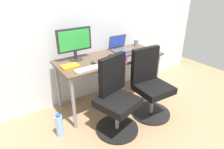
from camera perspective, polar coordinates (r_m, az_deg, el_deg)
ground_plane at (r=3.12m, az=-0.52°, el=-7.73°), size 5.28×5.28×0.00m
back_wall at (r=2.98m, az=-5.07°, el=17.52°), size 4.40×0.04×2.60m
desk at (r=2.81m, az=-0.57°, el=3.80°), size 1.53×0.64×0.74m
office_chair_left at (r=2.38m, az=1.09°, el=-7.19°), size 0.54×0.54×0.94m
office_chair_right at (r=2.70m, az=11.08°, el=-3.38°), size 0.54×0.54×0.94m
water_bottle_on_floor at (r=2.49m, az=-15.21°, el=-14.28°), size 0.09×0.09×0.31m
desktop_monitor at (r=2.65m, az=-10.98°, el=9.43°), size 0.48×0.18×0.43m
open_laptop at (r=3.06m, az=2.42°, el=8.19°), size 0.31×0.27×0.22m
keyboard_by_monitor at (r=2.38m, az=-7.04°, el=1.62°), size 0.34×0.12×0.02m
keyboard_by_laptop at (r=2.87m, az=4.93°, el=5.98°), size 0.34×0.12×0.02m
mouse_by_monitor at (r=3.15m, az=10.55°, el=7.53°), size 0.06×0.10×0.03m
mouse_by_laptop at (r=2.55m, az=-5.43°, el=3.58°), size 0.06×0.10×0.03m
coffee_mug at (r=2.62m, az=3.59°, el=4.95°), size 0.08×0.08×0.09m
pen_cup at (r=3.29m, az=7.10°, el=9.20°), size 0.07×0.07×0.10m
phone_near_monitor at (r=2.80m, az=0.29°, el=5.44°), size 0.07×0.14×0.01m
phone_near_laptop at (r=2.66m, az=-1.16°, el=4.38°), size 0.07×0.14×0.01m
notebook at (r=2.48m, az=-12.21°, el=2.36°), size 0.21×0.15×0.03m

